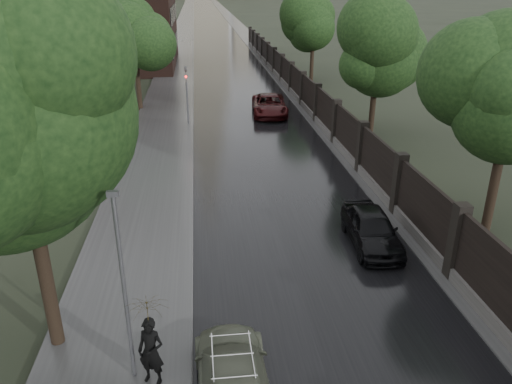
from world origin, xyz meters
name	(u,v)px	position (x,y,z in m)	size (l,w,h in m)	color
road	(205,7)	(0.00, 190.00, 0.01)	(8.00, 420.00, 0.02)	black
sidewalk_left	(188,6)	(-6.00, 190.00, 0.08)	(4.00, 420.00, 0.16)	#2D2D2D
verge_right	(219,6)	(5.50, 190.00, 0.04)	(3.00, 420.00, 0.08)	#2D2D2D
fence_right	(298,88)	(4.60, 32.01, 1.01)	(0.45, 75.72, 2.70)	#383533
tree_left_near	(14,115)	(-7.60, 3.00, 6.42)	(5.44, 5.44, 9.16)	black
tree_left_far	(134,39)	(-8.00, 30.00, 5.24)	(4.25, 4.25, 7.39)	black
tree_right_a	(509,109)	(7.50, 8.00, 4.95)	(4.08, 4.08, 7.01)	black
tree_right_b	(377,55)	(7.50, 22.00, 4.95)	(4.08, 4.08, 7.01)	black
tree_right_c	(313,29)	(7.50, 40.00, 4.95)	(4.08, 4.08, 7.01)	black
lamp_post	(124,289)	(-5.40, 1.50, 2.67)	(0.25, 0.12, 5.11)	#59595E
traffic_light	(187,91)	(-4.30, 24.99, 2.40)	(0.16, 0.32, 4.00)	#59595E
volga_sedan	(233,378)	(-3.01, 0.63, 0.62)	(1.74, 4.29, 1.25)	#4C5141
car_right_near	(372,228)	(2.65, 7.50, 0.69)	(1.63, 4.05, 1.38)	black
car_right_far	(270,105)	(1.60, 27.34, 0.73)	(2.43, 5.26, 1.46)	black
pedestrian_umbrella	(148,318)	(-4.91, 1.24, 2.03)	(1.37, 1.38, 2.81)	black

